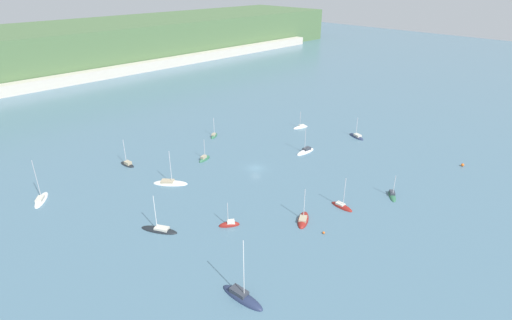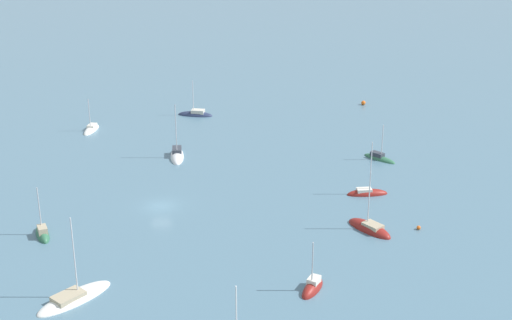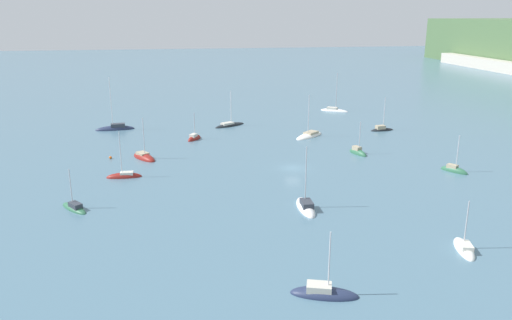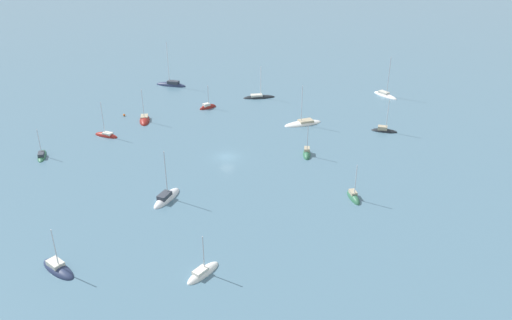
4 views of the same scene
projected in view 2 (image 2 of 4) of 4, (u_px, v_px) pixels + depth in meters
name	position (u px, v px, depth m)	size (l,w,h in m)	color
ground_plane	(161.00, 206.00, 95.35)	(600.00, 600.00, 0.00)	slate
sailboat_0	(369.00, 229.00, 88.76)	(6.96, 5.46, 8.67)	maroon
sailboat_3	(196.00, 115.00, 133.15)	(4.15, 6.94, 7.37)	#232D4C
sailboat_4	(177.00, 156.00, 112.72)	(7.30, 2.31, 9.65)	silver
sailboat_5	(43.00, 235.00, 87.29)	(5.08, 2.84, 7.22)	#2D6647
sailboat_8	(91.00, 130.00, 124.94)	(6.09, 3.30, 6.55)	white
sailboat_10	(367.00, 194.00, 99.00)	(1.93, 5.78, 8.46)	maroon
sailboat_11	(379.00, 158.00, 111.76)	(5.61, 4.77, 6.29)	#2D6647
sailboat_12	(313.00, 289.00, 75.64)	(4.64, 3.81, 6.65)	maroon
sailboat_13	(74.00, 299.00, 73.85)	(8.10, 8.63, 9.85)	white
mooring_buoy_0	(363.00, 103.00, 139.43)	(0.85, 0.85, 0.85)	orange
mooring_buoy_1	(419.00, 228.00, 88.79)	(0.52, 0.52, 0.52)	orange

